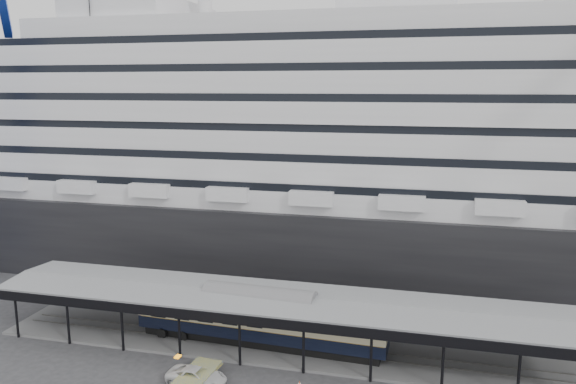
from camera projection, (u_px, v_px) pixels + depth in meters
name	position (u px, v px, depth m)	size (l,w,h in m)	color
ground	(268.00, 374.00, 48.40)	(200.00, 200.00, 0.00)	#323234
cruise_ship	(334.00, 132.00, 75.46)	(130.00, 30.00, 43.90)	black
platform_canopy	(283.00, 325.00, 52.72)	(56.00, 9.18, 5.30)	slate
port_truck	(197.00, 377.00, 46.56)	(2.34, 5.08, 1.41)	silver
pullman_carriage	(259.00, 317.00, 53.18)	(24.42, 4.31, 23.85)	black
traffic_cone_left	(168.00, 375.00, 47.51)	(0.41, 0.41, 0.66)	#D24D0B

